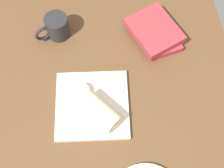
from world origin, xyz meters
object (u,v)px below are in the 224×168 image
(square_plate, at_px, (92,106))
(breakfast_wrap, at_px, (100,111))
(coffee_mug, at_px, (56,27))
(sauce_cup, at_px, (82,91))
(book_stack, at_px, (156,32))

(square_plate, relative_size, breakfast_wrap, 1.74)
(square_plate, relative_size, coffee_mug, 1.93)
(sauce_cup, height_order, book_stack, book_stack)
(square_plate, relative_size, book_stack, 1.05)
(breakfast_wrap, relative_size, coffee_mug, 1.11)
(sauce_cup, bearing_deg, coffee_mug, 14.66)
(sauce_cup, relative_size, breakfast_wrap, 0.38)
(coffee_mug, bearing_deg, sauce_cup, -165.34)
(coffee_mug, bearing_deg, book_stack, -99.00)
(coffee_mug, bearing_deg, breakfast_wrap, -160.60)
(sauce_cup, relative_size, book_stack, 0.23)
(square_plate, distance_m, sauce_cup, 0.06)
(square_plate, xyz_separation_m, coffee_mug, (0.31, 0.10, 0.04))
(sauce_cup, bearing_deg, breakfast_wrap, -147.52)
(book_stack, bearing_deg, square_plate, 133.74)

